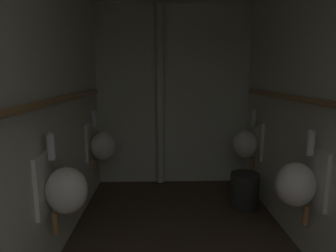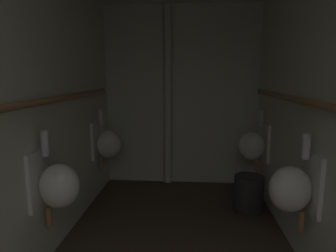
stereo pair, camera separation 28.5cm
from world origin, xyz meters
name	(u,v)px [view 1 (the left image)]	position (x,y,z in m)	size (l,w,h in m)	color
wall_left	(34,117)	(-1.04, 1.88, 1.19)	(0.06, 3.88, 2.37)	silver
wall_right	(332,116)	(1.04, 1.88, 1.19)	(0.06, 3.88, 2.37)	silver
wall_back	(173,97)	(0.00, 3.79, 1.19)	(2.15, 0.06, 2.37)	silver
urinal_left_mid	(64,189)	(-0.87, 1.86, 0.67)	(0.32, 0.30, 0.76)	silver
urinal_left_far	(101,145)	(-0.87, 3.21, 0.67)	(0.32, 0.30, 0.76)	silver
urinal_right_mid	(298,183)	(0.87, 1.93, 0.67)	(0.32, 0.30, 0.76)	silver
urinal_right_far	(247,143)	(0.87, 3.25, 0.67)	(0.32, 0.30, 0.76)	silver
supply_pipe_left	(47,103)	(-0.95, 1.89, 1.28)	(0.06, 3.10, 0.06)	#9E7042
supply_pipe_right	(320,102)	(0.95, 1.89, 1.28)	(0.06, 3.17, 0.06)	#9E7042
standpipe_back_wall	(160,97)	(-0.17, 3.68, 1.19)	(0.10, 0.10, 2.32)	silver
waste_bin	(244,190)	(0.77, 2.95, 0.19)	(0.32, 0.32, 0.39)	#2D2D2D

